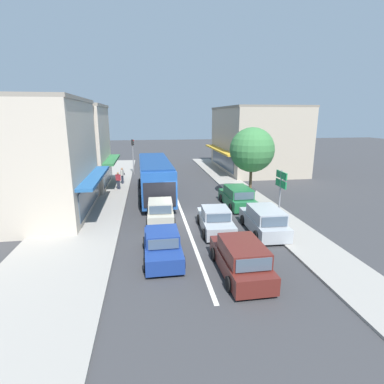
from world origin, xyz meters
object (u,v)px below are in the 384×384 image
Objects in this scene: pedestrian_with_handbag_near at (122,175)px; pedestrian_browsing_midblock at (118,180)px; sedan_behind_bus_near at (162,245)px; parked_wagon_kerb_front at (264,221)px; wagon_queue_gap_filler at (241,258)px; street_tree_right at (252,150)px; city_bus at (155,175)px; traffic_light_downstreet at (133,151)px; directional_road_sign at (281,184)px; hatchback_queue_far_back at (160,212)px; parked_wagon_kerb_second at (237,197)px; sedan_adjacent_lane_trail at (215,220)px.

pedestrian_with_handbag_near and pedestrian_browsing_midblock have the same top height.
sedan_behind_bus_near is 0.93× the size of parked_wagon_kerb_front.
wagon_queue_gap_filler is 3.95m from sedan_behind_bus_near.
street_tree_right reaches higher than sedan_behind_bus_near.
city_bus is 4.39m from pedestrian_browsing_midblock.
parked_wagon_kerb_front is 1.08× the size of traffic_light_downstreet.
city_bus is 11.29m from directional_road_sign.
parked_wagon_kerb_front is 2.79× the size of pedestrian_with_handbag_near.
hatchback_queue_far_back is 10.00m from street_tree_right.
traffic_light_downstreet is at bearing 102.88° from wagon_queue_gap_filler.
directional_road_sign is at bearing -44.97° from pedestrian_browsing_midblock.
parked_wagon_kerb_second is at bearing 24.00° from hatchback_queue_far_back.
street_tree_right reaches higher than hatchback_queue_far_back.
traffic_light_downstreet is at bearing 102.11° from city_bus.
parked_wagon_kerb_second reaches higher than sedan_behind_bus_near.
parked_wagon_kerb_front is at bearing -14.14° from sedan_adjacent_lane_trail.
wagon_queue_gap_filler is 20.09m from pedestrian_with_handbag_near.
street_tree_right reaches higher than pedestrian_with_handbag_near.
wagon_queue_gap_filler reaches higher than sedan_behind_bus_near.
traffic_light_downstreet is at bearing 117.73° from directional_road_sign.
wagon_queue_gap_filler is 0.99× the size of parked_wagon_kerb_front.
street_tree_right reaches higher than wagon_queue_gap_filler.
pedestrian_browsing_midblock reaches higher than parked_wagon_kerb_front.
pedestrian_with_handbag_near is at bearing -99.92° from traffic_light_downstreet.
sedan_adjacent_lane_trail is 0.71× the size of street_tree_right.
sedan_behind_bus_near is 1.12× the size of hatchback_queue_far_back.
directional_road_sign reaches higher than city_bus.
traffic_light_downstreet is (-8.44, 14.36, 2.11)m from parked_wagon_kerb_second.
wagon_queue_gap_filler is 13.62m from street_tree_right.
directional_road_sign is (7.50, -1.70, 1.99)m from hatchback_queue_far_back.
pedestrian_browsing_midblock is at bearing -94.54° from pedestrian_with_handbag_near.
city_bus reaches higher than pedestrian_browsing_midblock.
traffic_light_downstreet is 2.58× the size of pedestrian_browsing_midblock.
hatchback_queue_far_back is 1.04× the size of directional_road_sign.
sedan_adjacent_lane_trail is 5.52m from parked_wagon_kerb_second.
parked_wagon_kerb_front is 2.79× the size of pedestrian_browsing_midblock.
city_bus is at bearing 169.03° from street_tree_right.
sedan_behind_bus_near is 6.72m from parked_wagon_kerb_front.
city_bus is 2.91× the size of hatchback_queue_far_back.
city_bus is 11.87m from sedan_behind_bus_near.
wagon_queue_gap_filler is at bearing -90.65° from sedan_adjacent_lane_trail.
traffic_light_downstreet is at bearing 113.13° from parked_wagon_kerb_front.
sedan_behind_bus_near is 2.59× the size of pedestrian_with_handbag_near.
pedestrian_with_handbag_near is at bearing 136.15° from parked_wagon_kerb_second.
parked_wagon_kerb_second is (2.81, 4.75, 0.08)m from sedan_adjacent_lane_trail.
city_bus is 14.32m from wagon_queue_gap_filler.
city_bus is 6.70× the size of pedestrian_browsing_midblock.
sedan_behind_bus_near is 14.87m from pedestrian_browsing_midblock.
parked_wagon_kerb_second is 5.03m from directional_road_sign.
sedan_behind_bus_near is 0.99× the size of sedan_adjacent_lane_trail.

